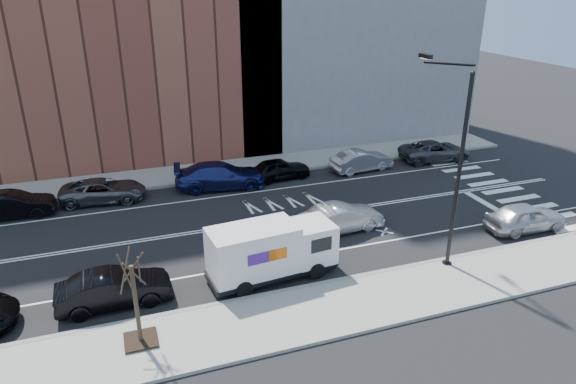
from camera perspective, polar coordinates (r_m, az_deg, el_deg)
ground at (r=28.49m, az=-3.24°, el=-3.41°), size 120.00×120.00×0.00m
sidewalk_near at (r=21.30m, az=3.65°, el=-13.07°), size 44.00×3.60×0.15m
sidewalk_far at (r=36.34m, az=-7.18°, el=2.47°), size 44.00×3.60×0.15m
curb_near at (r=22.66m, az=1.85°, el=-10.56°), size 44.00×0.25×0.17m
curb_far at (r=34.69m, az=-6.52°, el=1.53°), size 44.00×0.25×0.17m
crosswalk at (r=35.93m, az=22.03°, el=0.57°), size 3.00×14.00×0.01m
road_markings at (r=28.48m, az=-3.24°, el=-3.40°), size 40.00×8.60×0.01m
bldg_brick at (r=40.27m, az=-22.13°, el=18.97°), size 26.00×10.00×22.00m
streetlight at (r=23.76m, az=17.91°, el=3.34°), size 0.44×4.02×9.34m
street_tree at (r=19.63m, az=-16.43°, el=-12.64°), size 1.20×1.20×3.75m
fedex_van at (r=22.82m, az=-1.89°, el=-6.49°), size 5.95×2.51×2.64m
far_parked_b at (r=32.72m, az=-28.27°, el=-1.27°), size 4.48×1.66×1.46m
far_parked_c at (r=32.83m, az=-19.85°, el=0.16°), size 5.20×2.88×1.38m
far_parked_d at (r=33.13m, az=-7.53°, el=1.84°), size 6.01×3.09×1.67m
far_parked_e at (r=34.35m, az=-0.98°, el=2.58°), size 4.32×2.03×1.43m
far_parked_f at (r=36.25m, az=8.17°, el=3.48°), size 4.62×2.04×1.48m
far_parked_g at (r=39.53m, az=15.99°, el=4.42°), size 5.43×2.91×1.45m
driving_sedan at (r=27.38m, az=5.93°, el=-2.89°), size 4.64×1.92×1.49m
near_parked_rear_a at (r=22.49m, az=-18.74°, el=-10.17°), size 4.62×1.72×1.51m
near_parked_front at (r=30.11m, az=24.89°, el=-2.54°), size 4.47×1.91×1.51m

